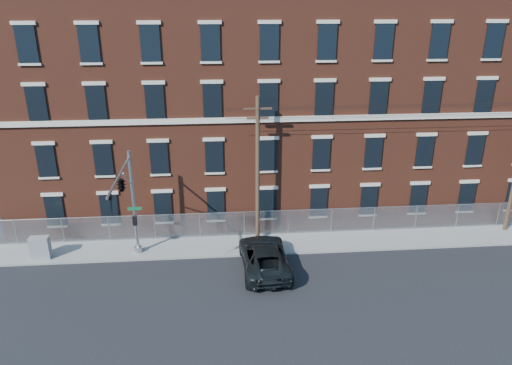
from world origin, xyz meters
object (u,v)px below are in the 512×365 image
object	(u,v)px
traffic_signal_mast	(125,191)
utility_pole_near	(258,169)
utility_cabinet	(40,248)
pickup_truck	(264,256)

from	to	relation	value
traffic_signal_mast	utility_pole_near	distance (m)	8.70
utility_pole_near	utility_cabinet	xyz separation A→B (m)	(-14.11, -1.40, -4.47)
pickup_truck	utility_cabinet	bearing A→B (deg)	-10.97
traffic_signal_mast	utility_cabinet	distance (m)	7.86
utility_cabinet	pickup_truck	bearing A→B (deg)	-9.67
traffic_signal_mast	pickup_truck	distance (m)	9.30
utility_pole_near	pickup_truck	distance (m)	5.77
utility_pole_near	pickup_truck	size ratio (longest dim) A/B	1.65
pickup_truck	utility_cabinet	distance (m)	14.39
traffic_signal_mast	utility_cabinet	world-z (taller)	traffic_signal_mast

